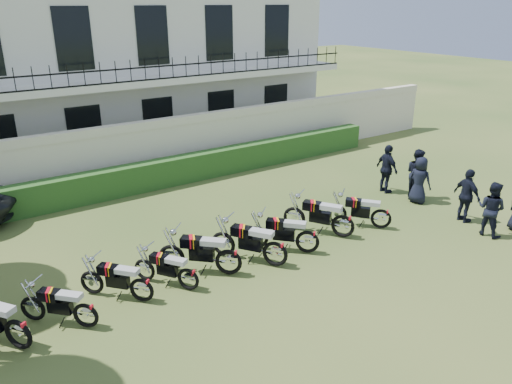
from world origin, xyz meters
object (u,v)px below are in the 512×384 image
Objects in this scene: motorcycle_1 at (17,327)px; officer_1 at (491,209)px; motorcycle_7 at (308,236)px; officer_2 at (467,196)px; motorcycle_2 at (85,310)px; motorcycle_8 at (343,221)px; officer_3 at (420,180)px; motorcycle_6 at (275,248)px; motorcycle_3 at (141,284)px; motorcycle_4 at (188,274)px; officer_5 at (387,169)px; motorcycle_5 at (228,256)px; officer_4 at (417,173)px; motorcycle_9 at (381,214)px.

motorcycle_1 is 1.07× the size of officer_1.
motorcycle_7 is 0.92× the size of officer_2.
motorcycle_8 is at bearing -42.82° from motorcycle_2.
officer_3 is at bearing -13.26° from officer_1.
officer_2 is at bearing -40.57° from motorcycle_1.
motorcycle_3 is at bearing 140.36° from motorcycle_6.
motorcycle_8 is 4.26m from officer_1.
motorcycle_8 is 4.02m from officer_3.
motorcycle_6 reaches higher than motorcycle_4.
motorcycle_4 is 0.87× the size of officer_5.
officer_5 is at bearing -15.09° from motorcycle_6.
motorcycle_5 reaches higher than motorcycle_2.
officer_1 is at bearing 175.45° from officer_2.
motorcycle_3 is at bearing 107.84° from officer_5.
officer_4 is at bearing -18.12° from officer_1.
motorcycle_4 is 8.90m from officer_2.
officer_1 reaches higher than motorcycle_5.
motorcycle_4 is (2.40, 0.10, -0.01)m from motorcycle_2.
motorcycle_5 reaches higher than motorcycle_7.
motorcycle_9 is 0.98× the size of officer_3.
motorcycle_7 is (2.33, -0.22, -0.03)m from motorcycle_5.
officer_5 is (0.20, 4.05, 0.05)m from officer_1.
motorcycle_9 is 2.77m from officer_2.
officer_2 reaches higher than officer_1.
officer_1 is 0.95× the size of officer_4.
officer_4 is at bearing -36.32° from motorcycle_3.
officer_3 is (0.36, 2.78, -0.02)m from officer_1.
motorcycle_8 is 4.41m from officer_4.
motorcycle_1 is 1.28× the size of motorcycle_2.
motorcycle_8 is (7.32, 0.11, 0.09)m from motorcycle_2.
officer_5 reaches higher than officer_3.
motorcycle_8 is 1.09× the size of officer_4.
motorcycle_8 is 1.18× the size of officer_3.
motorcycle_4 is 8.82m from officer_1.
motorcycle_1 is at bearing 134.12° from motorcycle_2.
motorcycle_1 is at bearing 108.15° from officer_4.
motorcycle_1 is 7.15m from motorcycle_7.
motorcycle_3 is 9.96m from officer_5.
motorcycle_8 is at bearing 52.48° from officer_1.
motorcycle_7 is at bearing -35.89° from motorcycle_1.
officer_1 is (7.39, -2.29, 0.28)m from motorcycle_5.
motorcycle_1 reaches higher than motorcycle_9.
officer_4 is at bearing -39.59° from motorcycle_5.
motorcycle_3 is at bearing 133.19° from motorcycle_7.
motorcycle_6 is (3.41, -0.39, 0.08)m from motorcycle_3.
motorcycle_8 reaches higher than motorcycle_4.
officer_1 reaches higher than motorcycle_6.
officer_2 reaches higher than motorcycle_3.
motorcycle_1 is at bearing 148.14° from motorcycle_8.
motorcycle_8 reaches higher than motorcycle_5.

